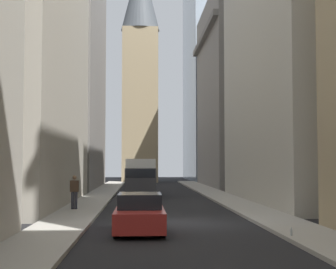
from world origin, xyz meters
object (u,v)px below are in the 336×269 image
(delivery_truck, at_px, (141,177))
(pedestrian, at_px, (74,191))
(discarded_bottle, at_px, (291,232))
(sedan_red, at_px, (140,214))

(delivery_truck, distance_m, pedestrian, 12.87)
(delivery_truck, bearing_deg, discarded_bottle, -167.36)
(discarded_bottle, bearing_deg, delivery_truck, 12.64)
(delivery_truck, distance_m, sedan_red, 20.34)
(delivery_truck, height_order, pedestrian, delivery_truck)
(sedan_red, distance_m, pedestrian, 8.65)
(delivery_truck, xyz_separation_m, pedestrian, (-12.40, 3.44, -0.36))
(pedestrian, bearing_deg, delivery_truck, -15.50)
(pedestrian, relative_size, discarded_bottle, 6.47)
(delivery_truck, height_order, sedan_red, delivery_truck)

